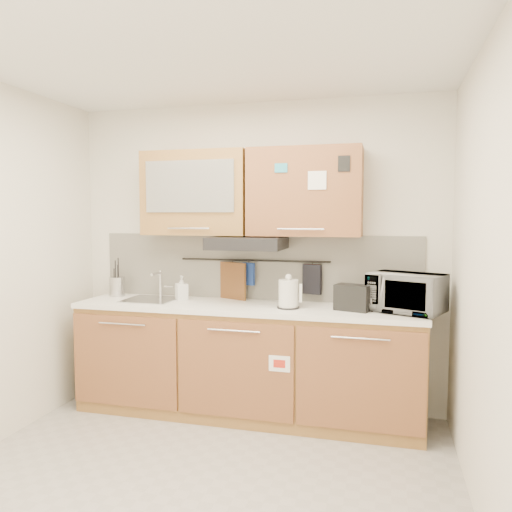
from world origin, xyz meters
The scene contains 20 objects.
floor centered at (0.00, 0.00, 0.00)m, with size 3.20×3.20×0.00m, color #9E9993.
ceiling centered at (0.00, 0.00, 2.60)m, with size 3.20×3.20×0.00m, color white.
wall_back centered at (0.00, 1.50, 1.30)m, with size 3.20×3.20×0.00m, color silver.
wall_right centered at (1.60, 0.00, 1.30)m, with size 3.00×3.00×0.00m, color silver.
base_cabinet centered at (0.00, 1.19, 0.41)m, with size 2.80×0.64×0.88m.
countertop centered at (0.00, 1.19, 0.90)m, with size 2.82×0.62×0.04m, color white.
backsplash centered at (0.00, 1.49, 1.20)m, with size 2.80×0.02×0.56m, color silver.
upper_cabinets centered at (0.00, 1.32, 1.83)m, with size 1.82×0.37×0.70m.
range_hood centered at (0.00, 1.25, 1.42)m, with size 0.60×0.46×0.10m, color black.
sink centered at (-0.85, 1.21, 0.92)m, with size 0.42×0.40×0.26m.
utensil_rail centered at (0.00, 1.45, 1.26)m, with size 0.02×0.02×1.30m, color black.
utensil_crock centered at (-1.24, 1.33, 1.01)m, with size 0.16×0.16×0.34m.
kettle centered at (0.37, 1.13, 1.03)m, with size 0.19×0.17×0.27m.
toaster centered at (0.86, 1.17, 1.02)m, with size 0.29×0.23×0.20m.
microwave centered at (1.25, 1.20, 1.07)m, with size 0.53×0.36×0.29m, color #999999.
soap_bottle centered at (-0.60, 1.29, 1.02)m, with size 0.09×0.10×0.21m, color #999999.
cutting_board centered at (-0.19, 1.44, 1.05)m, with size 0.30×0.02×0.37m, color brown.
oven_mitt centered at (-0.04, 1.44, 1.14)m, with size 0.12×0.03×0.19m, color navy.
dark_pouch centered at (0.51, 1.44, 1.12)m, with size 0.16×0.05×0.25m, color black.
pot_holder centered at (0.51, 1.44, 1.15)m, with size 0.14×0.02×0.18m, color red.
Camera 1 is at (1.10, -2.66, 1.64)m, focal length 35.00 mm.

